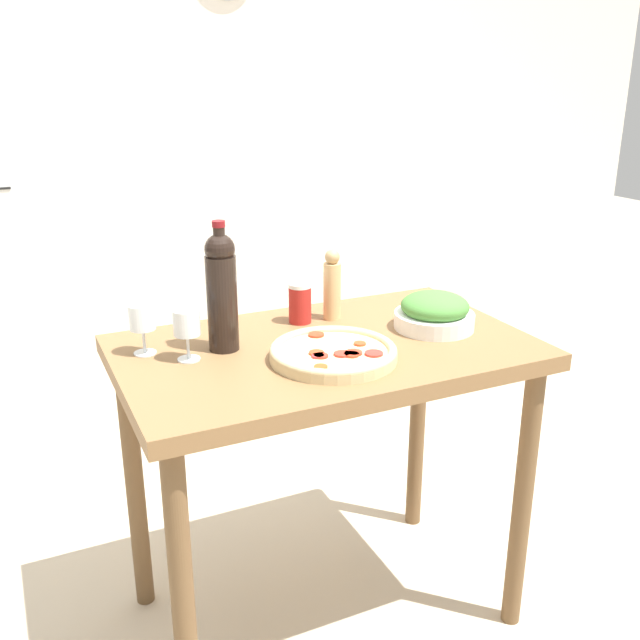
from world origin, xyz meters
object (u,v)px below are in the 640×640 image
at_px(homemade_pizza, 333,353).
at_px(pepper_mill, 332,286).
at_px(wine_glass_near, 187,325).
at_px(wine_glass_far, 142,319).
at_px(salt_canister, 300,303).
at_px(salad_bowl, 435,312).
at_px(wine_bottle, 222,290).

bearing_deg(homemade_pizza, pepper_mill, 64.69).
distance_m(wine_glass_near, wine_glass_far, 0.13).
distance_m(wine_glass_near, pepper_mill, 0.50).
bearing_deg(homemade_pizza, wine_glass_far, 150.37).
height_order(pepper_mill, salt_canister, pepper_mill).
bearing_deg(wine_glass_far, pepper_mill, 4.55).
relative_size(wine_glass_near, salt_canister, 1.13).
distance_m(wine_glass_far, salad_bowl, 0.82).
xyz_separation_m(wine_bottle, salad_bowl, (0.61, -0.10, -0.12)).
relative_size(wine_glass_near, salad_bowl, 0.59).
distance_m(wine_bottle, salad_bowl, 0.63).
height_order(pepper_mill, salad_bowl, pepper_mill).
distance_m(wine_glass_far, pepper_mill, 0.58).
bearing_deg(wine_bottle, wine_glass_near, -162.09).
bearing_deg(wine_glass_far, homemade_pizza, -29.63).
xyz_separation_m(wine_bottle, pepper_mill, (0.37, 0.10, -0.06)).
bearing_deg(pepper_mill, wine_glass_near, -164.07).
distance_m(wine_bottle, pepper_mill, 0.39).
relative_size(wine_glass_near, homemade_pizza, 0.41).
relative_size(wine_glass_far, salt_canister, 1.13).
height_order(wine_bottle, pepper_mill, wine_bottle).
height_order(salad_bowl, homemade_pizza, salad_bowl).
bearing_deg(salad_bowl, salt_canister, 147.57).
relative_size(pepper_mill, homemade_pizza, 0.65).
height_order(wine_glass_far, pepper_mill, pepper_mill).
xyz_separation_m(pepper_mill, salt_canister, (-0.10, 0.01, -0.04)).
bearing_deg(wine_glass_near, homemade_pizza, -24.59).
bearing_deg(salad_bowl, wine_glass_far, 169.07).
relative_size(salad_bowl, homemade_pizza, 0.70).
relative_size(wine_bottle, homemade_pizza, 1.06).
bearing_deg(homemade_pizza, salt_canister, 82.86).
relative_size(wine_bottle, wine_glass_far, 2.55).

